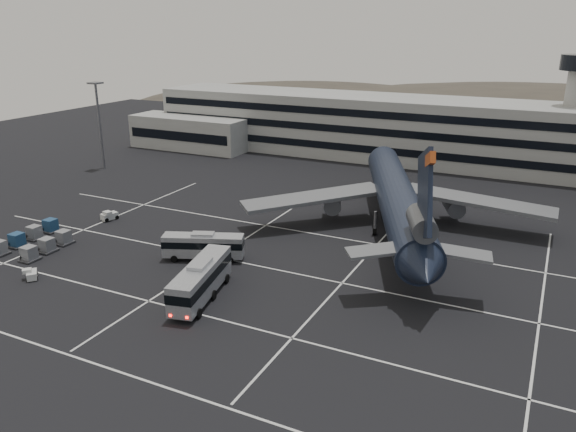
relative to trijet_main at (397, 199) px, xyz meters
The scene contains 11 objects.
ground 27.75m from the trijet_main, 118.24° to the right, with size 260.00×260.00×0.00m, color black.
lane_markings 26.69m from the trijet_main, 117.16° to the right, with size 90.00×55.62×0.01m.
terminal 49.75m from the trijet_main, 108.57° to the left, with size 125.00×26.00×24.00m.
hills 147.10m from the trijet_main, 88.00° to the left, with size 352.00×180.00×44.00m.
lightpole_left 69.09m from the trijet_main, behind, with size 2.40×2.40×18.28m.
trijet_main is the anchor object (origin of this frame).
bus_near 33.83m from the trijet_main, 114.37° to the right, with size 5.64×13.03×4.49m.
bus_far 29.39m from the trijet_main, 133.21° to the right, with size 10.80×6.36×3.77m.
tug_a 45.34m from the trijet_main, 161.00° to the right, with size 2.14×2.78×1.59m.
tug_b 50.55m from the trijet_main, 134.92° to the right, with size 2.41×2.34×1.35m.
uld_cluster 52.21m from the trijet_main, 147.53° to the right, with size 8.39×12.10×1.98m.
Camera 1 is at (33.18, -54.12, 29.70)m, focal length 35.00 mm.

